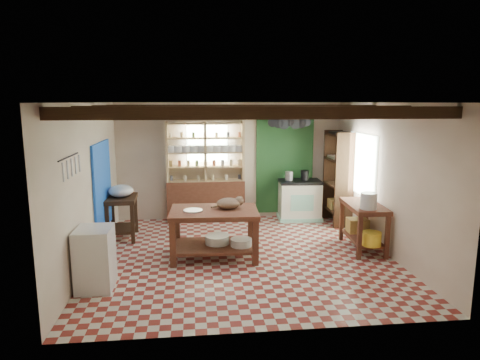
{
  "coord_description": "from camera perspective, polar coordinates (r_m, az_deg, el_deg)",
  "views": [
    {
      "loc": [
        -0.82,
        -6.97,
        2.61
      ],
      "look_at": [
        -0.01,
        0.3,
        1.27
      ],
      "focal_mm": 32.0,
      "sensor_mm": 36.0,
      "label": 1
    }
  ],
  "objects": [
    {
      "name": "floor",
      "position": [
        7.49,
        0.35,
        -10.08
      ],
      "size": [
        5.0,
        5.0,
        0.02
      ],
      "primitive_type": "cube",
      "color": "maroon",
      "rests_on": "ground"
    },
    {
      "name": "white_cabinet",
      "position": [
        6.45,
        -18.78,
        -9.88
      ],
      "size": [
        0.49,
        0.59,
        0.88
      ],
      "primitive_type": "cube",
      "rotation": [
        0.0,
        0.0,
        0.0
      ],
      "color": "silver",
      "rests_on": "floor"
    },
    {
      "name": "utensil_rail",
      "position": [
        6.05,
        -21.81,
        1.75
      ],
      "size": [
        0.06,
        0.9,
        0.28
      ],
      "primitive_type": "cube",
      "color": "black",
      "rests_on": "wall_left"
    },
    {
      "name": "wall_right",
      "position": [
        7.83,
        18.84,
        0.19
      ],
      "size": [
        0.04,
        5.0,
        2.6
      ],
      "primitive_type": "cube",
      "color": "beige",
      "rests_on": "floor"
    },
    {
      "name": "window_right",
      "position": [
        8.71,
        15.99,
        2.0
      ],
      "size": [
        0.02,
        1.3,
        1.2
      ],
      "primitive_type": "cube",
      "color": "silver",
      "rests_on": "wall_right"
    },
    {
      "name": "wall_left",
      "position": [
        7.29,
        -19.55,
        -0.57
      ],
      "size": [
        0.04,
        5.0,
        2.6
      ],
      "primitive_type": "cube",
      "color": "beige",
      "rests_on": "floor"
    },
    {
      "name": "basin_large",
      "position": [
        7.39,
        -3.06,
        -7.92
      ],
      "size": [
        0.43,
        0.43,
        0.14
      ],
      "primitive_type": "cylinder",
      "rotation": [
        0.0,
        0.0,
        -0.04
      ],
      "color": "silver",
      "rests_on": "work_table"
    },
    {
      "name": "ceiling_beams",
      "position": [
        7.02,
        0.37,
        9.32
      ],
      "size": [
        5.0,
        3.8,
        0.15
      ],
      "primitive_type": "cube",
      "color": "#372113",
      "rests_on": "ceiling"
    },
    {
      "name": "wall_front",
      "position": [
        4.73,
        3.9,
        -5.72
      ],
      "size": [
        5.0,
        0.04,
        2.6
      ],
      "primitive_type": "cube",
      "color": "beige",
      "rests_on": "floor"
    },
    {
      "name": "steel_tray",
      "position": [
        7.15,
        -6.3,
        -4.05
      ],
      "size": [
        0.33,
        0.33,
        0.02
      ],
      "primitive_type": "cylinder",
      "rotation": [
        0.0,
        0.0,
        -0.04
      ],
      "color": "#A3A2A9",
      "rests_on": "work_table"
    },
    {
      "name": "tall_rack",
      "position": [
        9.44,
        12.92,
        0.3
      ],
      "size": [
        0.4,
        0.86,
        2.0
      ],
      "primitive_type": "cube",
      "color": "#372113",
      "rests_on": "floor"
    },
    {
      "name": "kettle_left",
      "position": [
        9.51,
        6.54,
        0.55
      ],
      "size": [
        0.19,
        0.19,
        0.2
      ],
      "primitive_type": "cylinder",
      "rotation": [
        0.0,
        0.0,
        -0.06
      ],
      "color": "#A3A2A9",
      "rests_on": "stove"
    },
    {
      "name": "yellow_tub",
      "position": [
        7.61,
        17.15,
        -7.49
      ],
      "size": [
        0.34,
        0.34,
        0.23
      ],
      "primitive_type": "cylinder",
      "rotation": [
        0.0,
        0.0,
        -0.06
      ],
      "color": "gold",
      "rests_on": "right_counter"
    },
    {
      "name": "wicker_basket",
      "position": [
        8.28,
        15.39,
        -5.86
      ],
      "size": [
        0.38,
        0.31,
        0.26
      ],
      "primitive_type": "cube",
      "rotation": [
        0.0,
        0.0,
        -0.06
      ],
      "color": "#A98844",
      "rests_on": "right_counter"
    },
    {
      "name": "shelving_unit",
      "position": [
        9.41,
        -4.61,
        1.11
      ],
      "size": [
        1.7,
        0.34,
        2.2
      ],
      "primitive_type": "cube",
      "color": "tan",
      "rests_on": "floor"
    },
    {
      "name": "window_back",
      "position": [
        9.5,
        -4.4,
        4.86
      ],
      "size": [
        0.9,
        0.02,
        0.8
      ],
      "primitive_type": "cube",
      "color": "silver",
      "rests_on": "wall_back"
    },
    {
      "name": "stove",
      "position": [
        9.67,
        7.94,
        -2.65
      ],
      "size": [
        0.95,
        0.67,
        0.89
      ],
      "primitive_type": "cube",
      "rotation": [
        0.0,
        0.0,
        -0.06
      ],
      "color": "white",
      "rests_on": "floor"
    },
    {
      "name": "pot_rack",
      "position": [
        9.27,
        6.63,
        7.65
      ],
      "size": [
        0.86,
        0.12,
        0.36
      ],
      "primitive_type": "cube",
      "color": "black",
      "rests_on": "ceiling"
    },
    {
      "name": "cat",
      "position": [
        7.22,
        -1.52,
        -3.15
      ],
      "size": [
        0.45,
        0.37,
        0.19
      ],
      "primitive_type": "ellipsoid",
      "rotation": [
        0.0,
        0.0,
        0.13
      ],
      "color": "#8D6E52",
      "rests_on": "work_table"
    },
    {
      "name": "green_wall_patch",
      "position": [
        9.76,
        5.97,
        2.32
      ],
      "size": [
        1.3,
        0.04,
        2.3
      ],
      "primitive_type": "cube",
      "color": "#1C471F",
      "rests_on": "wall_back"
    },
    {
      "name": "basin_small",
      "position": [
        7.27,
        0.15,
        -8.31
      ],
      "size": [
        0.37,
        0.37,
        0.12
      ],
      "primitive_type": "cylinder",
      "rotation": [
        0.0,
        0.0,
        -0.04
      ],
      "color": "silver",
      "rests_on": "work_table"
    },
    {
      "name": "kettle_right",
      "position": [
        9.58,
        8.61,
        0.61
      ],
      "size": [
        0.18,
        0.18,
        0.22
      ],
      "primitive_type": "cylinder",
      "rotation": [
        0.0,
        0.0,
        -0.06
      ],
      "color": "black",
      "rests_on": "stove"
    },
    {
      "name": "white_bucket",
      "position": [
        7.52,
        16.79,
        -2.68
      ],
      "size": [
        0.29,
        0.29,
        0.28
      ],
      "primitive_type": "cylinder",
      "rotation": [
        0.0,
        0.0,
        -0.06
      ],
      "color": "silver",
      "rests_on": "right_counter"
    },
    {
      "name": "wall_back",
      "position": [
        9.6,
        -1.38,
        2.54
      ],
      "size": [
        5.0,
        0.04,
        2.6
      ],
      "primitive_type": "cube",
      "color": "beige",
      "rests_on": "floor"
    },
    {
      "name": "right_counter",
      "position": [
        7.99,
        16.08,
        -5.98
      ],
      "size": [
        0.65,
        1.19,
        0.83
      ],
      "primitive_type": "cube",
      "rotation": [
        0.0,
        0.0,
        -0.06
      ],
      "color": "brown",
      "rests_on": "floor"
    },
    {
      "name": "enamel_bowl",
      "position": [
        8.46,
        -15.6,
        -1.41
      ],
      "size": [
        0.48,
        0.48,
        0.23
      ],
      "primitive_type": "ellipsoid",
      "rotation": [
        0.0,
        0.0,
        0.04
      ],
      "color": "silver",
      "rests_on": "prep_table"
    },
    {
      "name": "work_table",
      "position": [
        7.31,
        -3.46,
        -7.14
      ],
      "size": [
        1.5,
        1.04,
        0.83
      ],
      "primitive_type": "cube",
      "rotation": [
        0.0,
        0.0,
        -0.04
      ],
      "color": "brown",
      "rests_on": "floor"
    },
    {
      "name": "ceiling",
      "position": [
        7.02,
        0.37,
        10.3
      ],
      "size": [
        5.0,
        5.0,
        0.02
      ],
      "primitive_type": "cube",
      "color": "#4B4B51",
      "rests_on": "wall_back"
    },
    {
      "name": "prep_table",
      "position": [
        8.58,
        -15.43,
        -4.86
      ],
      "size": [
        0.59,
        0.83,
        0.82
      ],
      "primitive_type": "cube",
      "rotation": [
        0.0,
        0.0,
        0.04
      ],
      "color": "#372113",
      "rests_on": "floor"
    },
    {
      "name": "blue_wall_patch",
      "position": [
        8.19,
        -17.85,
        -0.76
      ],
      "size": [
        0.04,
        1.4,
        1.6
      ],
      "primitive_type": "cube",
      "color": "blue",
      "rests_on": "wall_left"
    }
  ]
}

